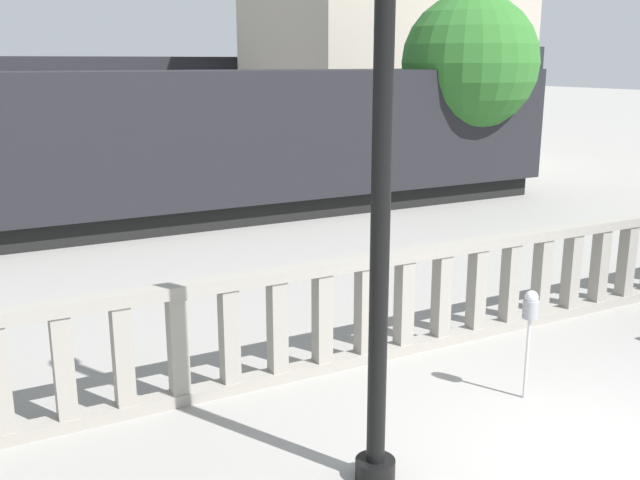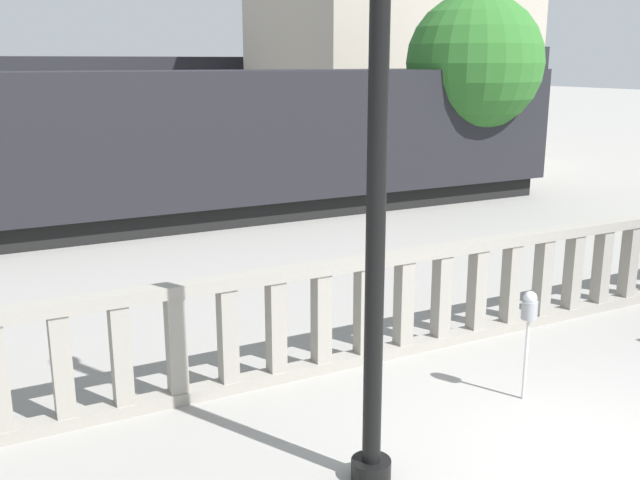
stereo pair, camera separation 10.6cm
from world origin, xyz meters
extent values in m
plane|color=gray|center=(0.00, 0.00, 0.00)|extent=(160.00, 160.00, 0.00)
cube|color=gray|center=(0.00, 3.18, 0.07)|extent=(17.92, 0.24, 0.14)
cube|color=gray|center=(0.00, 3.18, 1.35)|extent=(17.92, 0.24, 0.14)
cube|color=gray|center=(-4.30, 3.18, 0.71)|extent=(0.20, 0.20, 1.14)
cube|color=gray|center=(-3.69, 3.18, 0.71)|extent=(0.20, 0.20, 1.14)
cube|color=gray|center=(-3.07, 3.18, 0.71)|extent=(0.20, 0.20, 1.14)
cube|color=gray|center=(-2.46, 3.18, 0.71)|extent=(0.20, 0.20, 1.14)
cube|color=gray|center=(-1.84, 3.18, 0.71)|extent=(0.20, 0.20, 1.14)
cube|color=gray|center=(-1.23, 3.18, 0.71)|extent=(0.20, 0.20, 1.14)
cube|color=gray|center=(-0.61, 3.18, 0.71)|extent=(0.20, 0.20, 1.14)
cube|color=gray|center=(0.00, 3.18, 0.71)|extent=(0.20, 0.20, 1.14)
cube|color=gray|center=(0.61, 3.18, 0.71)|extent=(0.20, 0.20, 1.14)
cube|color=gray|center=(1.23, 3.18, 0.71)|extent=(0.20, 0.20, 1.14)
cube|color=gray|center=(1.84, 3.18, 0.71)|extent=(0.20, 0.20, 1.14)
cube|color=gray|center=(2.46, 3.18, 0.71)|extent=(0.20, 0.20, 1.14)
cube|color=gray|center=(3.07, 3.18, 0.71)|extent=(0.20, 0.20, 1.14)
cube|color=gray|center=(3.69, 3.18, 0.71)|extent=(0.20, 0.20, 1.14)
cube|color=gray|center=(4.30, 3.18, 0.71)|extent=(0.20, 0.20, 1.14)
cylinder|color=black|center=(-1.94, 0.83, 0.10)|extent=(0.38, 0.38, 0.20)
cylinder|color=black|center=(-1.94, 0.83, 2.66)|extent=(0.17, 0.17, 4.92)
cylinder|color=silver|center=(0.49, 1.42, 0.49)|extent=(0.04, 0.04, 0.98)
cylinder|color=gray|center=(0.49, 1.42, 1.09)|extent=(0.18, 0.18, 0.21)
sphere|color=#B2B7BC|center=(0.49, 1.42, 1.23)|extent=(0.15, 0.15, 0.15)
cube|color=black|center=(-1.31, 12.17, 0.28)|extent=(22.22, 2.15, 0.55)
cube|color=black|center=(-1.31, 12.17, 2.07)|extent=(22.67, 2.69, 3.04)
cube|color=black|center=(8.52, 12.17, 3.89)|extent=(3.00, 2.42, 0.60)
cube|color=black|center=(0.44, 28.63, 0.28)|extent=(22.71, 2.36, 0.55)
cube|color=black|center=(0.44, 28.63, 2.27)|extent=(23.18, 2.95, 3.44)
cube|color=black|center=(10.52, 28.63, 4.29)|extent=(3.00, 2.65, 0.60)
cube|color=#ADA393|center=(11.54, 21.62, 5.15)|extent=(9.55, 8.19, 10.29)
cylinder|color=brown|center=(7.92, 11.59, 1.18)|extent=(0.40, 0.40, 2.35)
sphere|color=#2D6B28|center=(7.92, 11.59, 3.75)|extent=(3.73, 3.73, 3.73)
camera|label=1|loc=(-5.20, -4.14, 3.80)|focal=40.00mm
camera|label=2|loc=(-5.10, -4.19, 3.80)|focal=40.00mm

